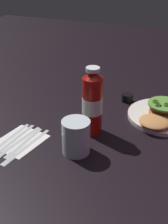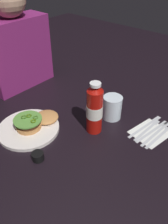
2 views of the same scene
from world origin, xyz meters
The scene contains 12 objects.
ground_plane centered at (0.00, 0.00, 0.00)m, with size 3.00×3.00×0.00m, color black.
dinner_plate centered at (-0.12, 0.16, 0.01)m, with size 0.26×0.26×0.02m, color silver.
burger_sandwich centered at (-0.09, 0.15, 0.03)m, with size 0.20×0.13×0.05m.
ketchup_bottle centered at (0.07, -0.05, 0.11)m, with size 0.07×0.07×0.23m.
water_glass centered at (0.19, -0.06, 0.05)m, with size 0.09×0.09×0.11m, color silver.
condiment_cup centered at (-0.20, 0.00, 0.02)m, with size 0.05×0.05×0.03m, color black.
napkin centered at (0.21, -0.25, 0.00)m, with size 0.15×0.13×0.00m, color white.
spoon_utensil centered at (0.23, -0.29, 0.00)m, with size 0.18×0.03×0.00m.
table_knife centered at (0.23, -0.27, 0.00)m, with size 0.21×0.03×0.00m.
steak_knife centered at (0.23, -0.25, 0.00)m, with size 0.21×0.05×0.00m.
fork_utensil centered at (0.23, -0.23, 0.00)m, with size 0.19×0.03×0.00m.
butter_knife centered at (0.24, -0.21, 0.00)m, with size 0.22×0.05×0.00m.
Camera 1 is at (0.87, 0.25, 0.55)m, focal length 47.34 mm.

